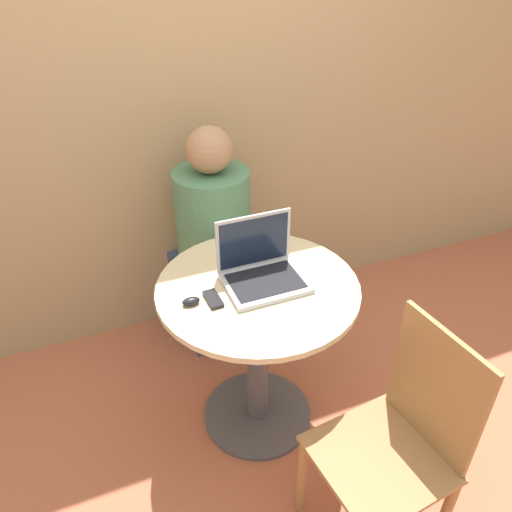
{
  "coord_description": "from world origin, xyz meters",
  "views": [
    {
      "loc": [
        -0.58,
        -1.41,
        1.91
      ],
      "look_at": [
        0.01,
        0.05,
        0.86
      ],
      "focal_mm": 35.0,
      "sensor_mm": 36.0,
      "label": 1
    }
  ],
  "objects_px": {
    "cell_phone": "(213,299)",
    "person_seated": "(211,255)",
    "laptop": "(261,269)",
    "chair_empty": "(397,444)"
  },
  "relations": [
    {
      "from": "laptop",
      "to": "chair_empty",
      "type": "height_order",
      "value": "laptop"
    },
    {
      "from": "cell_phone",
      "to": "person_seated",
      "type": "distance_m",
      "value": 0.76
    },
    {
      "from": "laptop",
      "to": "chair_empty",
      "type": "bearing_deg",
      "value": -71.28
    },
    {
      "from": "cell_phone",
      "to": "person_seated",
      "type": "bearing_deg",
      "value": 73.98
    },
    {
      "from": "person_seated",
      "to": "cell_phone",
      "type": "bearing_deg",
      "value": -106.02
    },
    {
      "from": "laptop",
      "to": "person_seated",
      "type": "height_order",
      "value": "person_seated"
    },
    {
      "from": "cell_phone",
      "to": "laptop",
      "type": "bearing_deg",
      "value": 14.23
    },
    {
      "from": "laptop",
      "to": "chair_empty",
      "type": "distance_m",
      "value": 0.78
    },
    {
      "from": "laptop",
      "to": "chair_empty",
      "type": "relative_size",
      "value": 0.34
    },
    {
      "from": "cell_phone",
      "to": "chair_empty",
      "type": "height_order",
      "value": "chair_empty"
    }
  ]
}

